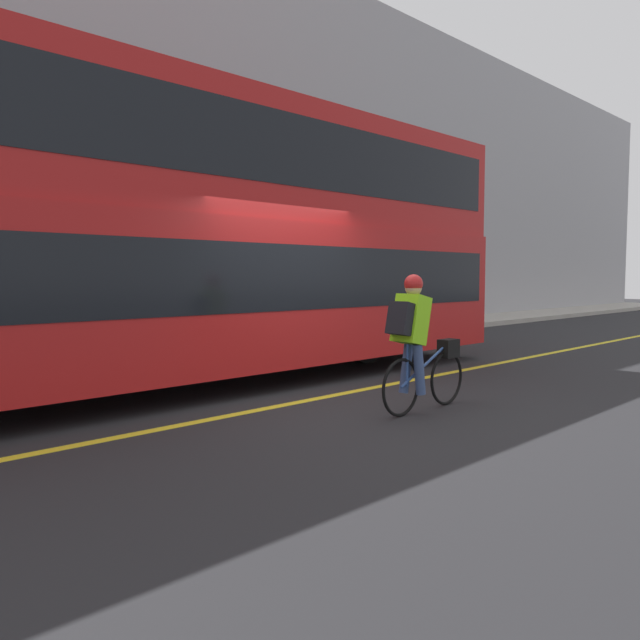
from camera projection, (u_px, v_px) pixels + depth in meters
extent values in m
plane|color=#232326|center=(326.00, 401.00, 7.81)|extent=(80.00, 80.00, 0.00)
cube|color=yellow|center=(317.00, 398.00, 7.93)|extent=(50.00, 0.14, 0.01)
cube|color=#A8A399|center=(114.00, 355.00, 11.79)|extent=(60.00, 2.33, 0.15)
cube|color=#9E9EA3|center=(77.00, 111.00, 12.39)|extent=(60.00, 0.30, 9.68)
cylinder|color=black|center=(364.00, 335.00, 11.20)|extent=(1.01, 0.30, 1.01)
cube|color=#B21919|center=(204.00, 295.00, 8.74)|extent=(11.00, 2.40, 1.99)
cube|color=black|center=(204.00, 277.00, 8.72)|extent=(10.56, 2.42, 0.88)
cube|color=#B21919|center=(203.00, 161.00, 8.61)|extent=(11.00, 2.31, 1.69)
cube|color=black|center=(202.00, 155.00, 8.61)|extent=(10.56, 2.33, 0.95)
torus|color=black|center=(447.00, 378.00, 7.53)|extent=(0.65, 0.04, 0.65)
torus|color=black|center=(401.00, 387.00, 6.90)|extent=(0.65, 0.04, 0.65)
cylinder|color=#2D4C8C|center=(425.00, 365.00, 7.20)|extent=(0.91, 0.03, 0.45)
cylinder|color=#2D4C8C|center=(407.00, 365.00, 6.96)|extent=(0.03, 0.03, 0.48)
cube|color=black|center=(448.00, 348.00, 7.53)|extent=(0.26, 0.16, 0.22)
cube|color=#8CE019|center=(411.00, 319.00, 6.97)|extent=(0.37, 0.32, 0.58)
cube|color=black|center=(400.00, 319.00, 6.83)|extent=(0.21, 0.26, 0.38)
cylinder|color=#384C7A|center=(406.00, 368.00, 7.10)|extent=(0.21, 0.11, 0.59)
cylinder|color=#384C7A|center=(419.00, 369.00, 6.98)|extent=(0.19, 0.11, 0.59)
sphere|color=tan|center=(413.00, 288.00, 6.97)|extent=(0.19, 0.19, 0.19)
sphere|color=red|center=(414.00, 284.00, 6.97)|extent=(0.21, 0.21, 0.21)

